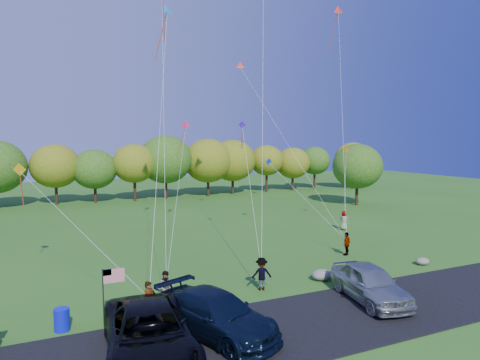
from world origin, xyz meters
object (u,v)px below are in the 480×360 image
(flyer_a, at_px, (149,301))
(flyer_d, at_px, (347,244))
(flyer_b, at_px, (166,287))
(flyer_c, at_px, (262,274))
(minivan_navy, at_px, (217,314))
(minivan_silver, at_px, (370,283))
(flyer_e, at_px, (344,220))
(minivan_dark, at_px, (149,334))
(trash_barrel, at_px, (62,320))

(flyer_a, relative_size, flyer_d, 1.08)
(flyer_b, distance_m, flyer_c, 5.09)
(minivan_navy, bearing_deg, flyer_d, 9.58)
(minivan_silver, xyz_separation_m, flyer_e, (9.52, 14.14, -0.10))
(minivan_navy, xyz_separation_m, flyer_a, (-2.14, 2.67, -0.04))
(flyer_a, distance_m, flyer_c, 6.41)
(flyer_a, relative_size, flyer_e, 1.03)
(minivan_dark, bearing_deg, flyer_c, 40.51)
(minivan_dark, xyz_separation_m, flyer_e, (20.64, 15.26, -0.14))
(flyer_c, height_order, trash_barrel, flyer_c)
(minivan_navy, bearing_deg, minivan_silver, -19.42)
(flyer_c, bearing_deg, flyer_b, 11.12)
(flyer_e, bearing_deg, minivan_dark, 93.52)
(flyer_b, xyz_separation_m, flyer_d, (13.59, 3.43, -0.00))
(minivan_dark, height_order, flyer_a, minivan_dark)
(minivan_navy, relative_size, flyer_b, 3.62)
(flyer_a, bearing_deg, flyer_e, 2.64)
(flyer_a, bearing_deg, trash_barrel, 144.49)
(minivan_navy, xyz_separation_m, flyer_e, (17.73, 14.46, -0.06))
(minivan_navy, height_order, minivan_silver, minivan_silver)
(minivan_silver, distance_m, flyer_c, 5.51)
(minivan_dark, bearing_deg, flyer_e, 42.58)
(flyer_d, height_order, trash_barrel, flyer_d)
(minivan_dark, distance_m, flyer_a, 3.56)
(flyer_b, bearing_deg, flyer_d, 28.29)
(flyer_d, xyz_separation_m, trash_barrel, (-18.33, -4.51, -0.33))
(minivan_dark, xyz_separation_m, flyer_b, (1.95, 5.03, -0.18))
(minivan_silver, xyz_separation_m, flyer_a, (-10.34, 2.36, -0.08))
(flyer_d, bearing_deg, flyer_a, -10.17)
(flyer_d, relative_size, trash_barrel, 1.70)
(flyer_d, distance_m, flyer_e, 8.50)
(flyer_e, distance_m, trash_barrel, 26.03)
(minivan_silver, bearing_deg, flyer_e, 66.61)
(minivan_dark, distance_m, flyer_d, 17.69)
(flyer_a, bearing_deg, minivan_navy, -79.39)
(minivan_silver, bearing_deg, trash_barrel, 179.10)
(minivan_navy, bearing_deg, flyer_e, 17.56)
(flyer_a, height_order, flyer_e, flyer_a)
(minivan_dark, xyz_separation_m, flyer_d, (15.54, 8.46, -0.18))
(flyer_a, xyz_separation_m, flyer_b, (1.18, 1.55, -0.06))
(minivan_dark, xyz_separation_m, minivan_navy, (2.91, 0.80, -0.08))
(flyer_b, bearing_deg, minivan_navy, -63.11)
(minivan_dark, relative_size, trash_barrel, 7.02)
(minivan_silver, bearing_deg, flyer_b, 167.48)
(minivan_dark, relative_size, minivan_navy, 1.14)
(flyer_b, bearing_deg, flyer_c, 11.80)
(flyer_d, height_order, flyer_e, flyer_e)
(flyer_a, relative_size, flyer_c, 1.00)
(flyer_c, bearing_deg, trash_barrel, 18.55)
(minivan_silver, xyz_separation_m, flyer_c, (-4.08, 3.70, -0.08))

